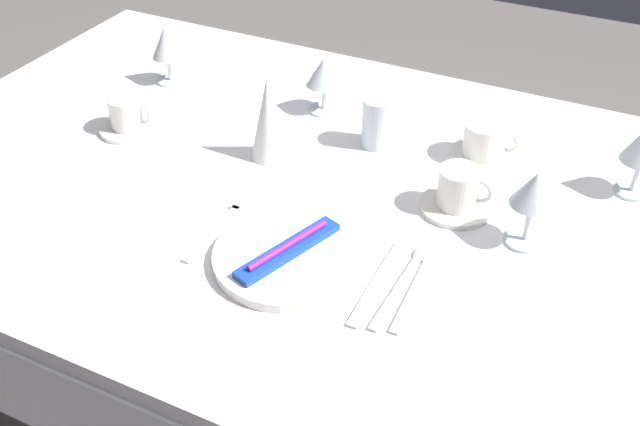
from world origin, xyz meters
TOP-DOWN VIEW (x-y plane):
  - dining_table at (0.00, 0.00)m, footprint 1.80×1.11m
  - dinner_plate at (0.03, -0.22)m, footprint 0.25×0.25m
  - toothbrush_package at (0.03, -0.22)m, footprint 0.10×0.21m
  - fork_outer at (-0.13, -0.19)m, footprint 0.02×0.20m
  - dinner_knife at (0.18, -0.21)m, footprint 0.02×0.22m
  - spoon_soup at (0.22, -0.17)m, footprint 0.03×0.22m
  - spoon_dessert at (0.24, -0.17)m, footprint 0.03×0.21m
  - saucer_left at (0.23, 0.05)m, footprint 0.13×0.13m
  - coffee_cup_left at (0.23, 0.05)m, footprint 0.10×0.08m
  - saucer_right at (-0.48, 0.02)m, footprint 0.13×0.13m
  - coffee_cup_right at (-0.47, 0.02)m, footprint 0.10×0.08m
  - saucer_far at (0.23, 0.24)m, footprint 0.13×0.13m
  - coffee_cup_far at (0.23, 0.24)m, footprint 0.11×0.09m
  - wine_glass_centre at (-0.53, 0.24)m, footprint 0.07×0.07m
  - wine_glass_left at (0.37, 0.01)m, footprint 0.08×0.08m
  - wine_glass_far at (-0.14, 0.27)m, footprint 0.08×0.08m
  - drink_tumbler at (0.02, 0.19)m, footprint 0.06×0.06m
  - napkin_folded at (-0.16, 0.05)m, footprint 0.08×0.08m

SIDE VIEW (x-z plane):
  - dining_table at x=0.00m, z-range 0.29..1.03m
  - fork_outer at x=-0.13m, z-range 0.74..0.74m
  - spoon_soup at x=0.22m, z-range 0.74..0.75m
  - spoon_dessert at x=0.24m, z-range 0.74..0.75m
  - dinner_knife at x=0.18m, z-range 0.74..0.74m
  - saucer_left at x=0.23m, z-range 0.74..0.75m
  - saucer_right at x=-0.48m, z-range 0.74..0.75m
  - saucer_far at x=0.23m, z-range 0.74..0.75m
  - dinner_plate at x=0.03m, z-range 0.74..0.76m
  - toothbrush_package at x=0.03m, z-range 0.75..0.78m
  - coffee_cup_right at x=-0.47m, z-range 0.75..0.82m
  - coffee_cup_far at x=0.23m, z-range 0.75..0.82m
  - drink_tumbler at x=0.02m, z-range 0.73..0.84m
  - coffee_cup_left at x=0.23m, z-range 0.75..0.82m
  - wine_glass_far at x=-0.14m, z-range 0.76..0.89m
  - napkin_folded at x=-0.16m, z-range 0.74..0.92m
  - wine_glass_centre at x=-0.53m, z-range 0.76..0.90m
  - wine_glass_left at x=0.37m, z-range 0.77..0.91m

